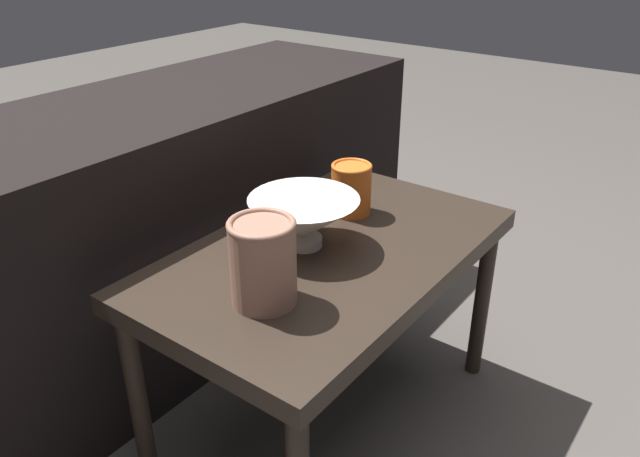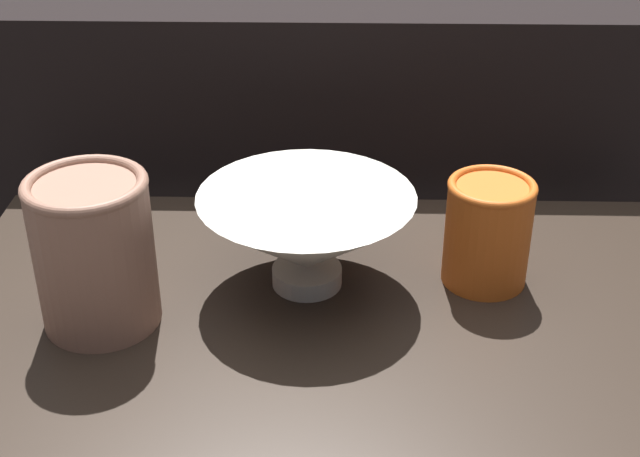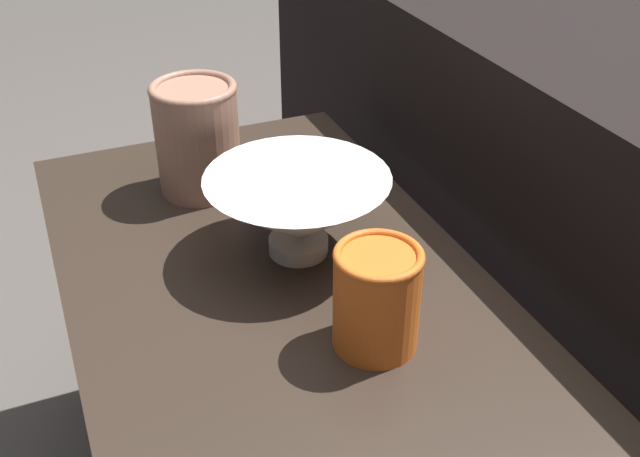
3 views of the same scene
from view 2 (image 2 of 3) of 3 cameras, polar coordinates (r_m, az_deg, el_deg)
table at (r=0.91m, az=0.49°, el=-7.63°), size 0.77×0.46×0.44m
couch_backdrop at (r=1.42m, az=0.84°, el=3.67°), size 1.60×0.50×0.63m
bowl at (r=0.89m, az=-0.86°, el=-0.33°), size 0.22×0.22×0.10m
vase_textured_left at (r=0.85m, az=-14.26°, el=-1.33°), size 0.11×0.11×0.15m
vase_colorful_right at (r=0.91m, az=10.69°, el=-0.12°), size 0.09×0.09×0.11m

